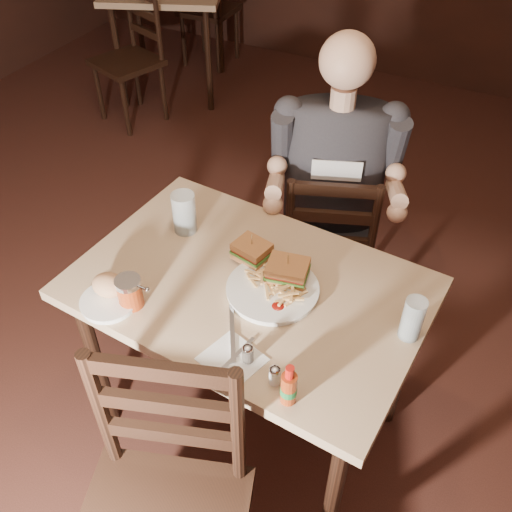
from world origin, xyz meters
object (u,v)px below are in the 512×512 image
at_px(dinner_plate, 273,290).
at_px(glass_right, 413,319).
at_px(glass_left, 184,213).
at_px(syrup_dispenser, 130,292).
at_px(main_table, 249,304).
at_px(hot_sauce, 289,384).
at_px(bg_chair_near, 126,62).
at_px(bg_chair_far, 209,9).
at_px(side_plate, 109,302).
at_px(chair_far, 327,241).
at_px(diner, 337,156).

distance_m(dinner_plate, glass_right, 0.43).
bearing_deg(glass_left, syrup_dispenser, -83.60).
bearing_deg(main_table, hot_sauce, -49.16).
relative_size(bg_chair_near, hot_sauce, 6.23).
xyz_separation_m(bg_chair_far, side_plate, (1.52, -3.17, 0.35)).
bearing_deg(glass_right, bg_chair_near, 143.11).
relative_size(chair_far, bg_chair_near, 1.01).
distance_m(glass_left, side_plate, 0.41).
bearing_deg(syrup_dispenser, dinner_plate, 37.84).
distance_m(bg_chair_far, bg_chair_near, 1.10).
bearing_deg(glass_right, dinner_plate, -177.03).
xyz_separation_m(syrup_dispenser, side_plate, (-0.06, -0.03, -0.05)).
relative_size(bg_chair_near, side_plate, 5.01).
bearing_deg(main_table, syrup_dispenser, -139.76).
xyz_separation_m(dinner_plate, glass_right, (0.42, 0.02, 0.06)).
distance_m(chair_far, glass_left, 0.77).
xyz_separation_m(glass_right, hot_sauce, (-0.22, -0.35, -0.00)).
height_order(main_table, dinner_plate, dinner_plate).
bearing_deg(diner, bg_chair_near, 128.17).
bearing_deg(bg_chair_far, dinner_plate, 122.78).
bearing_deg(dinner_plate, bg_chair_far, 123.85).
xyz_separation_m(diner, syrup_dispenser, (-0.32, -0.88, -0.07)).
xyz_separation_m(glass_left, hot_sauce, (0.61, -0.47, -0.01)).
bearing_deg(chair_far, hot_sauce, 83.93).
xyz_separation_m(bg_chair_near, glass_left, (1.54, -1.66, 0.42)).
xyz_separation_m(bg_chair_far, dinner_plate, (1.94, -2.90, 0.35)).
relative_size(glass_right, side_plate, 0.83).
bearing_deg(bg_chair_far, glass_right, 128.39).
relative_size(glass_left, hot_sauce, 1.09).
bearing_deg(side_plate, dinner_plate, 32.43).
distance_m(bg_chair_near, glass_left, 2.31).
relative_size(diner, glass_right, 6.38).
distance_m(bg_chair_near, side_plate, 2.59).
bearing_deg(diner, glass_left, -146.27).
relative_size(dinner_plate, syrup_dispenser, 2.72).
distance_m(glass_left, hot_sauce, 0.77).
height_order(bg_chair_near, hot_sauce, hot_sauce).
distance_m(chair_far, dinner_plate, 0.77).
xyz_separation_m(diner, dinner_plate, (0.04, -0.64, -0.11)).
xyz_separation_m(bg_chair_far, glass_right, (2.37, -2.88, 0.41)).
xyz_separation_m(dinner_plate, side_plate, (-0.42, -0.27, -0.00)).
distance_m(main_table, diner, 0.68).
height_order(chair_far, hot_sauce, hot_sauce).
bearing_deg(hot_sauce, diner, 104.11).
distance_m(bg_chair_far, side_plate, 3.53).
xyz_separation_m(bg_chair_near, hot_sauce, (2.15, -2.13, 0.41)).
bearing_deg(dinner_plate, diner, 93.62).
distance_m(dinner_plate, hot_sauce, 0.39).
xyz_separation_m(chair_far, side_plate, (-0.37, -0.95, 0.35)).
relative_size(bg_chair_far, side_plate, 5.07).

